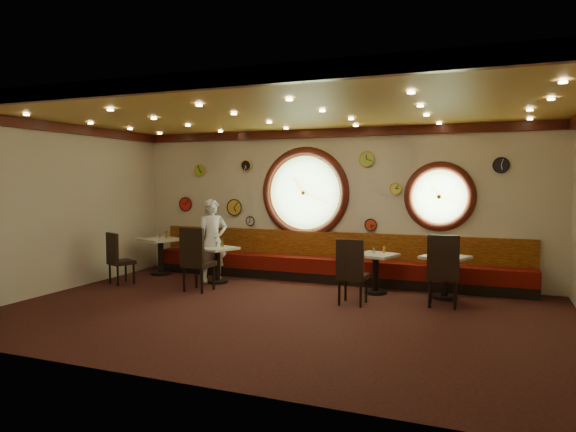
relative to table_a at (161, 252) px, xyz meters
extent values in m
cube|color=black|center=(3.74, -2.14, -0.52)|extent=(9.00, 6.00, 0.00)
cube|color=#C48B37|center=(3.74, -2.14, 2.68)|extent=(9.00, 6.00, 0.02)
cube|color=beige|center=(3.74, 0.86, 1.08)|extent=(9.00, 0.02, 3.20)
cube|color=beige|center=(3.74, -5.14, 1.08)|extent=(9.00, 0.02, 3.20)
cube|color=beige|center=(-0.76, -2.14, 1.08)|extent=(0.02, 6.00, 3.20)
cube|color=#3C120A|center=(3.74, 0.81, 2.59)|extent=(9.00, 0.10, 0.18)
cube|color=#3C120A|center=(3.74, -5.09, 2.59)|extent=(9.00, 0.10, 0.18)
cube|color=#3C120A|center=(-0.71, -2.14, 2.59)|extent=(0.10, 6.00, 0.18)
cube|color=black|center=(3.74, 0.58, -0.42)|extent=(8.00, 0.55, 0.20)
cube|color=#530B07|center=(3.74, 0.58, -0.17)|extent=(8.00, 0.55, 0.30)
cube|color=#601207|center=(3.74, 0.80, 0.23)|extent=(8.00, 0.10, 0.55)
cylinder|color=#9DCC7A|center=(3.14, 0.86, 1.33)|extent=(1.66, 0.02, 1.66)
torus|color=#3C120A|center=(3.14, 0.84, 1.33)|extent=(1.98, 0.18, 1.98)
torus|color=gold|center=(3.14, 0.81, 1.33)|extent=(1.61, 0.03, 1.61)
cylinder|color=#9DCC7A|center=(5.94, 0.86, 1.28)|extent=(1.10, 0.02, 1.10)
torus|color=#3C120A|center=(5.94, 0.84, 1.28)|extent=(1.38, 0.18, 1.38)
torus|color=gold|center=(5.94, 0.81, 1.28)|extent=(1.09, 0.03, 1.09)
cylinder|color=gold|center=(1.44, 0.82, 0.98)|extent=(0.36, 0.03, 0.36)
cylinder|color=red|center=(4.59, 0.82, 0.68)|extent=(0.24, 0.03, 0.24)
cylinder|color=silver|center=(1.84, 0.82, 0.68)|extent=(0.20, 0.03, 0.20)
cylinder|color=black|center=(1.74, 0.82, 1.93)|extent=(0.24, 0.03, 0.24)
cylinder|color=#8BBE26|center=(0.54, 0.82, 1.83)|extent=(0.26, 0.03, 0.26)
cylinder|color=black|center=(7.04, 0.82, 1.88)|extent=(0.28, 0.03, 0.28)
cylinder|color=red|center=(0.14, 0.82, 1.03)|extent=(0.32, 0.03, 0.32)
cylinder|color=#92C13C|center=(4.49, 0.82, 2.03)|extent=(0.30, 0.03, 0.30)
cylinder|color=#D1DE4A|center=(5.09, 0.82, 1.43)|extent=(0.22, 0.03, 0.22)
cylinder|color=black|center=(0.00, 0.00, -0.48)|extent=(0.47, 0.47, 0.06)
cylinder|color=black|center=(0.00, 0.00, -0.11)|extent=(0.13, 0.13, 0.74)
cube|color=beige|center=(0.00, 0.00, 0.28)|extent=(0.96, 0.96, 0.05)
cylinder|color=black|center=(1.66, -0.37, -0.49)|extent=(0.42, 0.42, 0.06)
cylinder|color=black|center=(1.66, -0.37, -0.15)|extent=(0.12, 0.12, 0.67)
cube|color=beige|center=(1.66, -0.37, 0.20)|extent=(0.86, 0.86, 0.05)
cylinder|color=black|center=(4.91, -0.16, -0.49)|extent=(0.43, 0.43, 0.06)
cylinder|color=black|center=(4.91, -0.16, -0.14)|extent=(0.12, 0.12, 0.68)
cube|color=beige|center=(4.91, -0.16, 0.21)|extent=(0.85, 0.85, 0.05)
cylinder|color=black|center=(6.15, -0.13, -0.49)|extent=(0.44, 0.44, 0.06)
cylinder|color=black|center=(6.15, -0.13, -0.13)|extent=(0.12, 0.12, 0.70)
cube|color=beige|center=(6.15, -0.13, 0.23)|extent=(0.92, 0.92, 0.05)
cube|color=black|center=(-0.12, -1.17, -0.07)|extent=(0.58, 0.58, 0.08)
cube|color=black|center=(-0.20, -1.35, 0.26)|extent=(0.43, 0.23, 0.58)
cube|color=black|center=(1.70, -1.16, 0.00)|extent=(0.54, 0.54, 0.09)
cube|color=black|center=(1.69, -1.39, 0.38)|extent=(0.52, 0.09, 0.67)
cube|color=black|center=(4.72, -1.11, -0.04)|extent=(0.48, 0.48, 0.08)
cube|color=black|center=(4.72, -1.32, 0.31)|extent=(0.48, 0.07, 0.62)
cube|color=black|center=(6.16, -0.71, 0.00)|extent=(0.55, 0.55, 0.09)
cube|color=black|center=(6.18, -0.93, 0.38)|extent=(0.52, 0.11, 0.67)
cylinder|color=#B8B9BD|center=(-0.05, 0.03, 0.35)|extent=(0.04, 0.04, 0.10)
cylinder|color=#BBBBBF|center=(1.61, -0.31, 0.28)|extent=(0.04, 0.04, 0.11)
cylinder|color=silver|center=(4.85, -0.11, 0.29)|extent=(0.04, 0.04, 0.11)
cylinder|color=silver|center=(6.11, -0.08, 0.31)|extent=(0.04, 0.04, 0.10)
cylinder|color=silver|center=(-0.01, -0.08, 0.36)|extent=(0.04, 0.04, 0.11)
cylinder|color=silver|center=(1.73, -0.34, 0.27)|extent=(0.03, 0.03, 0.09)
cylinder|color=silver|center=(4.88, -0.17, 0.28)|extent=(0.03, 0.03, 0.09)
cylinder|color=silver|center=(6.20, -0.22, 0.31)|extent=(0.04, 0.04, 0.10)
cylinder|color=gold|center=(0.06, 0.12, 0.38)|extent=(0.05, 0.05, 0.16)
cylinder|color=gold|center=(1.75, -0.32, 0.31)|extent=(0.05, 0.05, 0.18)
cylinder|color=orange|center=(5.04, -0.04, 0.30)|extent=(0.04, 0.04, 0.14)
cylinder|color=gold|center=(6.22, -0.08, 0.33)|extent=(0.04, 0.04, 0.14)
imported|color=white|center=(1.49, -0.26, 0.35)|extent=(0.73, 0.75, 1.72)
camera|label=1|loc=(6.88, -9.59, 1.61)|focal=32.00mm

